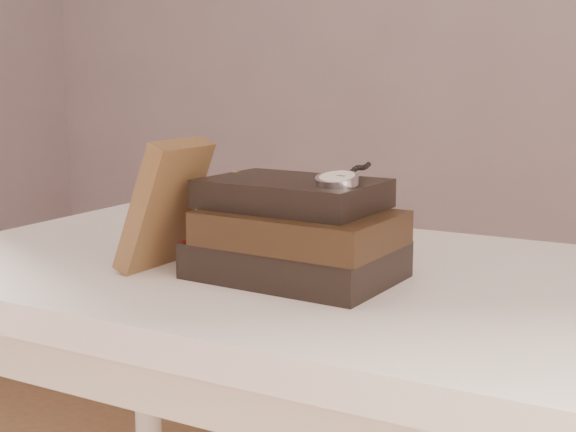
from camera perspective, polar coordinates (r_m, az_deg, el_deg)
The scene contains 5 objects.
table at distance 1.05m, azimuth 0.17°, elevation -8.35°, with size 1.00×0.60×0.75m.
book_stack at distance 0.94m, azimuth 0.60°, elevation -1.23°, with size 0.25×0.18×0.12m.
journal at distance 0.99m, azimuth -8.91°, elevation 0.79°, with size 0.02×0.10×0.17m, color #49311C.
pocket_watch at distance 0.89m, azimuth 3.71°, elevation 2.73°, with size 0.05×0.15×0.02m.
eyeglasses at distance 1.05m, azimuth -1.06°, elevation 0.65°, with size 0.11×0.12×0.05m.
Camera 1 is at (0.48, -0.52, 1.00)m, focal length 49.16 mm.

